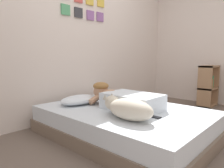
{
  "coord_description": "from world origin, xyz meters",
  "views": [
    {
      "loc": [
        -2.09,
        -1.02,
        0.89
      ],
      "look_at": [
        -0.19,
        0.71,
        0.56
      ],
      "focal_mm": 33.04,
      "sensor_mm": 36.0,
      "label": 1
    }
  ],
  "objects_px": {
    "person_lying": "(123,99)",
    "coffee_cup": "(113,98)",
    "cell_phone": "(153,117)",
    "bookshelf": "(208,86)",
    "bed": "(124,122)",
    "dog": "(128,108)",
    "pillow": "(79,100)"
  },
  "relations": [
    {
      "from": "person_lying",
      "to": "bookshelf",
      "type": "relative_size",
      "value": 1.23
    },
    {
      "from": "bed",
      "to": "person_lying",
      "type": "relative_size",
      "value": 2.07
    },
    {
      "from": "bed",
      "to": "cell_phone",
      "type": "bearing_deg",
      "value": -99.57
    },
    {
      "from": "dog",
      "to": "coffee_cup",
      "type": "height_order",
      "value": "dog"
    },
    {
      "from": "bed",
      "to": "cell_phone",
      "type": "height_order",
      "value": "cell_phone"
    },
    {
      "from": "pillow",
      "to": "bookshelf",
      "type": "bearing_deg",
      "value": -18.77
    },
    {
      "from": "person_lying",
      "to": "coffee_cup",
      "type": "xyz_separation_m",
      "value": [
        0.21,
        0.35,
        -0.07
      ]
    },
    {
      "from": "coffee_cup",
      "to": "bookshelf",
      "type": "distance_m",
      "value": 2.01
    },
    {
      "from": "bed",
      "to": "dog",
      "type": "height_order",
      "value": "dog"
    },
    {
      "from": "coffee_cup",
      "to": "bed",
      "type": "bearing_deg",
      "value": -120.5
    },
    {
      "from": "person_lying",
      "to": "coffee_cup",
      "type": "height_order",
      "value": "person_lying"
    },
    {
      "from": "cell_phone",
      "to": "coffee_cup",
      "type": "bearing_deg",
      "value": 69.57
    },
    {
      "from": "coffee_cup",
      "to": "bookshelf",
      "type": "relative_size",
      "value": 0.17
    },
    {
      "from": "person_lying",
      "to": "cell_phone",
      "type": "height_order",
      "value": "person_lying"
    },
    {
      "from": "person_lying",
      "to": "coffee_cup",
      "type": "distance_m",
      "value": 0.41
    },
    {
      "from": "coffee_cup",
      "to": "pillow",
      "type": "bearing_deg",
      "value": 158.67
    },
    {
      "from": "cell_phone",
      "to": "bookshelf",
      "type": "relative_size",
      "value": 0.19
    },
    {
      "from": "bed",
      "to": "dog",
      "type": "bearing_deg",
      "value": -136.54
    },
    {
      "from": "bed",
      "to": "pillow",
      "type": "bearing_deg",
      "value": 109.23
    },
    {
      "from": "person_lying",
      "to": "bed",
      "type": "bearing_deg",
      "value": -119.83
    },
    {
      "from": "person_lying",
      "to": "cell_phone",
      "type": "relative_size",
      "value": 6.57
    },
    {
      "from": "cell_phone",
      "to": "bookshelf",
      "type": "bearing_deg",
      "value": 5.14
    },
    {
      "from": "pillow",
      "to": "dog",
      "type": "relative_size",
      "value": 0.9
    },
    {
      "from": "bed",
      "to": "cell_phone",
      "type": "relative_size",
      "value": 13.58
    },
    {
      "from": "cell_phone",
      "to": "pillow",
      "type": "bearing_deg",
      "value": 97.29
    },
    {
      "from": "pillow",
      "to": "bookshelf",
      "type": "height_order",
      "value": "bookshelf"
    },
    {
      "from": "bed",
      "to": "coffee_cup",
      "type": "distance_m",
      "value": 0.5
    },
    {
      "from": "person_lying",
      "to": "dog",
      "type": "relative_size",
      "value": 1.6
    },
    {
      "from": "dog",
      "to": "bookshelf",
      "type": "height_order",
      "value": "bookshelf"
    },
    {
      "from": "coffee_cup",
      "to": "bookshelf",
      "type": "xyz_separation_m",
      "value": [
        1.91,
        -0.63,
        0.04
      ]
    },
    {
      "from": "coffee_cup",
      "to": "cell_phone",
      "type": "relative_size",
      "value": 0.89
    },
    {
      "from": "coffee_cup",
      "to": "bookshelf",
      "type": "height_order",
      "value": "bookshelf"
    }
  ]
}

